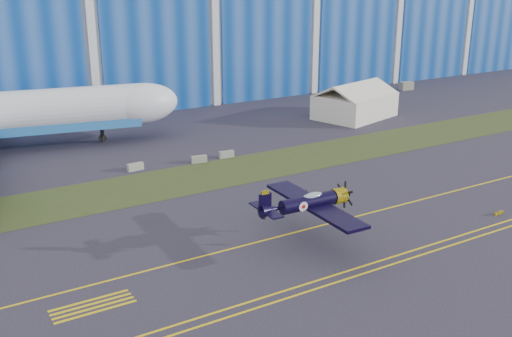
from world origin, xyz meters
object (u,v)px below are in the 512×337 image
tent (355,100)px  shipping_container (74,122)px  tug (120,115)px  warbird (309,202)px

tent → shipping_container: 45.29m
tug → tent: bearing=-49.2°
shipping_container → tug: bearing=26.1°
tent → tug: tent is taller
tug → warbird: bearing=-111.2°
shipping_container → tug: size_ratio=2.27×
warbird → shipping_container: bearing=99.5°
tent → shipping_container: (-42.35, 15.96, -1.75)m
tent → tug: 39.12m
warbird → tent: size_ratio=0.87×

